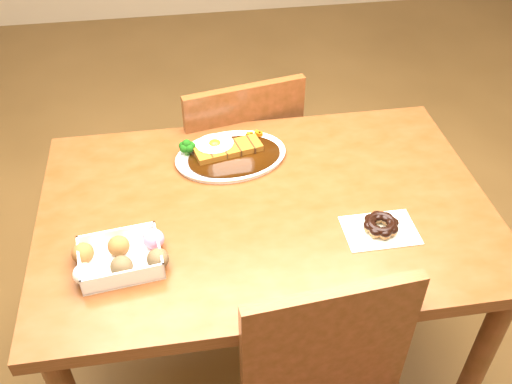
{
  "coord_description": "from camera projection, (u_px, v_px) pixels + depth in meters",
  "views": [
    {
      "loc": [
        -0.2,
        -1.11,
        1.77
      ],
      "look_at": [
        -0.03,
        -0.01,
        0.81
      ],
      "focal_mm": 40.0,
      "sensor_mm": 36.0,
      "label": 1
    }
  ],
  "objects": [
    {
      "name": "pon_de_ring",
      "position": [
        381.0,
        225.0,
        1.44
      ],
      "size": [
        0.19,
        0.13,
        0.04
      ],
      "rotation": [
        0.0,
        0.0,
        0.01
      ],
      "color": "silver",
      "rests_on": "table"
    },
    {
      "name": "donut_box",
      "position": [
        120.0,
        257.0,
        1.34
      ],
      "size": [
        0.23,
        0.17,
        0.05
      ],
      "rotation": [
        0.0,
        0.0,
        0.13
      ],
      "color": "white",
      "rests_on": "table"
    },
    {
      "name": "chair_far",
      "position": [
        235.0,
        164.0,
        2.1
      ],
      "size": [
        0.49,
        0.49,
        0.87
      ],
      "rotation": [
        0.0,
        0.0,
        3.34
      ],
      "color": "#502C10",
      "rests_on": "ground"
    },
    {
      "name": "ground",
      "position": [
        263.0,
        362.0,
        2.01
      ],
      "size": [
        6.0,
        6.0,
        0.0
      ],
      "primitive_type": "plane",
      "color": "brown",
      "rests_on": "ground"
    },
    {
      "name": "katsu_curry_plate",
      "position": [
        229.0,
        153.0,
        1.67
      ],
      "size": [
        0.35,
        0.28,
        0.06
      ],
      "rotation": [
        0.0,
        0.0,
        0.15
      ],
      "color": "white",
      "rests_on": "table"
    },
    {
      "name": "table",
      "position": [
        265.0,
        231.0,
        1.59
      ],
      "size": [
        1.2,
        0.8,
        0.75
      ],
      "color": "#502C10",
      "rests_on": "ground"
    }
  ]
}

